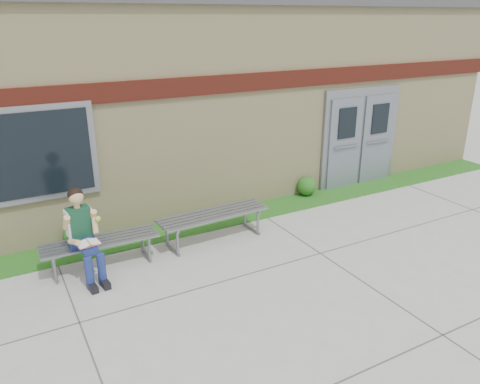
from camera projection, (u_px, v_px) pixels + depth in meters
ground at (289, 282)px, 7.13m from camera, size 80.00×80.00×0.00m
grass_strip at (214, 221)px, 9.26m from camera, size 16.00×0.80×0.02m
school_building at (151, 91)px, 11.30m from camera, size 16.20×6.22×4.20m
bench_left at (101, 246)px, 7.46m from camera, size 1.84×0.57×0.47m
bench_right at (213, 219)px, 8.35m from camera, size 2.04×0.65×0.52m
girl at (83, 233)px, 7.03m from camera, size 0.54×0.88×1.43m
shrub_mid at (73, 235)px, 8.21m from camera, size 0.35×0.35×0.35m
shrub_east at (307, 186)px, 10.48m from camera, size 0.43×0.43×0.43m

